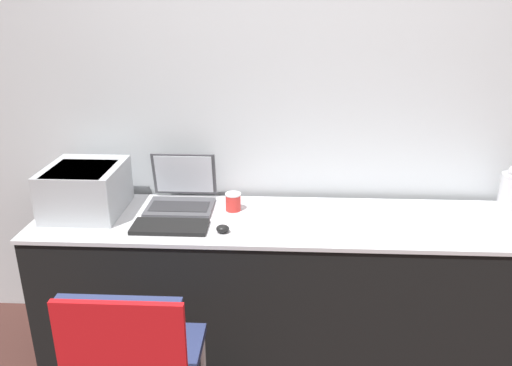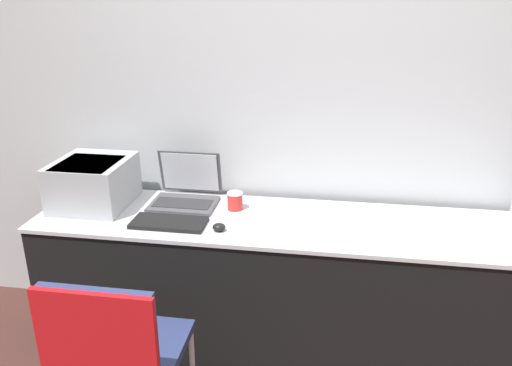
% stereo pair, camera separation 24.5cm
% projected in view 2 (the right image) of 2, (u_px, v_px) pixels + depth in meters
% --- Properties ---
extents(wall_back, '(8.00, 0.05, 2.60)m').
position_uv_depth(wall_back, '(298.00, 102.00, 2.62)').
color(wall_back, silver).
rests_on(wall_back, ground_plane).
extents(table, '(2.55, 0.59, 0.78)m').
position_uv_depth(table, '(288.00, 289.00, 2.60)').
color(table, black).
rests_on(table, ground_plane).
extents(printer, '(0.37, 0.40, 0.24)m').
position_uv_depth(printer, '(93.00, 181.00, 2.61)').
color(printer, '#B2B7BC').
rests_on(printer, table).
extents(laptop_left, '(0.34, 0.30, 0.26)m').
position_uv_depth(laptop_left, '(186.00, 192.00, 2.67)').
color(laptop_left, '#4C4C51').
rests_on(laptop_left, table).
extents(external_keyboard, '(0.36, 0.17, 0.02)m').
position_uv_depth(external_keyboard, '(169.00, 223.00, 2.42)').
color(external_keyboard, black).
rests_on(external_keyboard, table).
extents(coffee_cup, '(0.08, 0.08, 0.09)m').
position_uv_depth(coffee_cup, '(235.00, 201.00, 2.58)').
color(coffee_cup, red).
rests_on(coffee_cup, table).
extents(mouse, '(0.06, 0.06, 0.04)m').
position_uv_depth(mouse, '(219.00, 227.00, 2.35)').
color(mouse, black).
rests_on(mouse, table).
extents(chair, '(0.43, 0.48, 0.91)m').
position_uv_depth(chair, '(115.00, 352.00, 1.85)').
color(chair, navy).
rests_on(chair, ground_plane).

